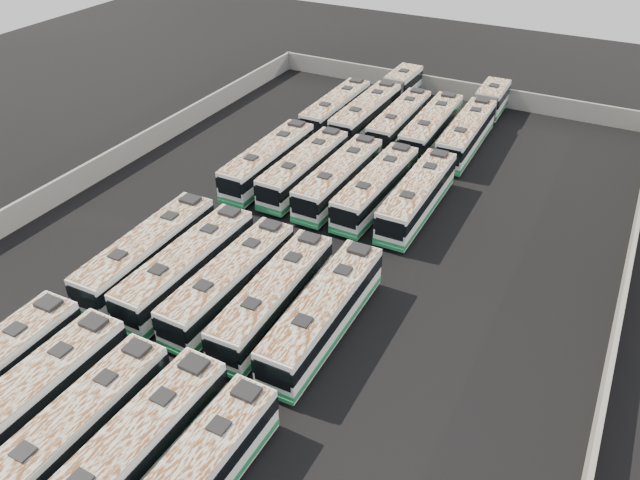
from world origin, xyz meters
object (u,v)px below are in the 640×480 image
at_px(bus_midfront_center, 230,281).
at_px(bus_back_center, 399,121).
at_px(bus_midfront_right, 274,297).
at_px(bus_back_far_left, 336,109).
at_px(bus_midfront_far_right, 324,313).
at_px(bus_back_left, 379,103).
at_px(bus_back_far_right, 475,122).
at_px(bus_front_left, 27,403).
at_px(bus_midfront_far_left, 148,252).
at_px(bus_midback_center, 339,178).
at_px(bus_midback_far_left, 269,161).
at_px(bus_midback_left, 304,169).
at_px(bus_front_right, 129,456).
at_px(bus_midback_right, 376,187).
at_px(bus_midback_far_right, 417,196).
at_px(bus_back_right, 431,127).
at_px(bus_front_center, 74,432).
at_px(bus_midfront_left, 188,266).

height_order(bus_midfront_center, bus_back_center, bus_midfront_center).
xyz_separation_m(bus_midfront_right, bus_back_far_left, (-10.65, 30.47, -0.03)).
height_order(bus_midfront_far_right, bus_back_left, bus_midfront_far_right).
distance_m(bus_back_center, bus_back_far_right, 7.80).
bearing_deg(bus_front_left, bus_back_left, 90.39).
xyz_separation_m(bus_midfront_far_left, bus_midback_center, (7.19, 16.48, -0.04)).
bearing_deg(bus_back_far_left, bus_midback_far_left, -89.84).
bearing_deg(bus_back_far_right, bus_midback_left, -122.78).
relative_size(bus_front_left, bus_back_center, 1.04).
distance_m(bus_front_right, bus_back_left, 48.26).
distance_m(bus_front_right, bus_midback_left, 31.40).
distance_m(bus_midback_right, bus_back_left, 18.75).
distance_m(bus_midback_left, bus_back_left, 17.14).
bearing_deg(bus_midfront_far_left, bus_midback_left, 76.75).
distance_m(bus_midback_center, bus_midback_far_right, 7.12).
relative_size(bus_midback_center, bus_back_left, 0.63).
bearing_deg(bus_midback_left, bus_midfront_far_right, -56.94).
relative_size(bus_midback_right, bus_back_right, 0.97).
relative_size(bus_front_left, bus_midfront_right, 1.02).
distance_m(bus_back_center, bus_back_right, 3.51).
distance_m(bus_midfront_right, bus_back_far_right, 34.19).
bearing_deg(bus_midback_far_right, bus_front_center, -103.70).
bearing_deg(bus_midfront_left, bus_front_left, -89.37).
bearing_deg(bus_midback_center, bus_midfront_far_left, -112.96).
relative_size(bus_midfront_left, bus_midback_center, 1.01).
bearing_deg(bus_back_center, bus_midback_far_right, -63.47).
relative_size(bus_midfront_left, bus_back_far_right, 0.64).
distance_m(bus_midfront_center, bus_back_right, 30.65).
height_order(bus_midfront_center, bus_midfront_right, bus_midfront_center).
relative_size(bus_front_left, bus_midfront_center, 1.01).
xyz_separation_m(bus_midfront_far_left, bus_midfront_right, (10.62, -0.09, -0.06)).
height_order(bus_front_left, bus_front_right, bus_front_right).
bearing_deg(bus_midback_center, bus_front_left, -96.20).
xyz_separation_m(bus_front_center, bus_midback_left, (-3.51, 30.74, 0.03)).
height_order(bus_midback_center, bus_midback_far_right, bus_midback_far_right).
bearing_deg(bus_front_right, bus_back_far_right, 87.14).
xyz_separation_m(bus_midfront_center, bus_midback_center, (0.07, 16.49, 0.01)).
bearing_deg(bus_midback_center, bus_back_center, 90.56).
xyz_separation_m(bus_midfront_left, bus_midback_left, (0.08, 16.70, -0.05)).
distance_m(bus_midfront_center, bus_midback_far_right, 18.20).
height_order(bus_midback_right, bus_back_far_right, bus_back_far_right).
xyz_separation_m(bus_midback_far_left, bus_midback_right, (10.66, 0.06, -0.04)).
xyz_separation_m(bus_front_center, bus_midfront_far_right, (7.12, 14.04, 0.08)).
bearing_deg(bus_midfront_far_right, bus_front_left, -128.26).
distance_m(bus_midfront_far_left, bus_midback_far_left, 16.44).
xyz_separation_m(bus_midfront_far_right, bus_midback_far_left, (-14.22, 16.45, -0.01)).
distance_m(bus_front_left, bus_midfront_far_right, 17.49).
distance_m(bus_midfront_center, bus_back_center, 30.59).
bearing_deg(bus_midfront_right, bus_midback_center, 100.20).
distance_m(bus_midfront_center, bus_back_far_left, 31.23).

